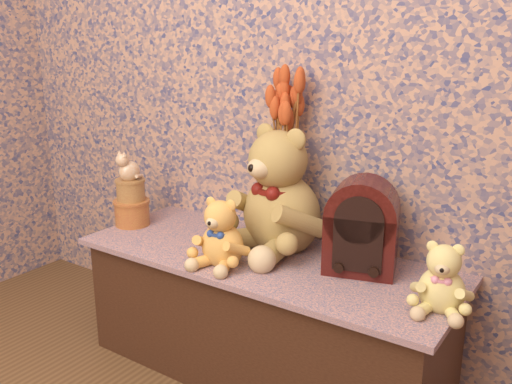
% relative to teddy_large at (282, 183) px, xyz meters
% --- Properties ---
extents(display_shelf, '(1.33, 0.51, 0.45)m').
position_rel_teddy_large_xyz_m(display_shelf, '(-0.00, -0.11, -0.46)').
color(display_shelf, '#384873').
rests_on(display_shelf, ground).
extents(teddy_large, '(0.47, 0.52, 0.47)m').
position_rel_teddy_large_xyz_m(teddy_large, '(0.00, 0.00, 0.00)').
color(teddy_large, '#AA8742').
rests_on(teddy_large, display_shelf).
extents(teddy_medium, '(0.21, 0.25, 0.24)m').
position_rel_teddy_large_xyz_m(teddy_medium, '(-0.08, -0.24, -0.11)').
color(teddy_medium, gold).
rests_on(teddy_medium, display_shelf).
extents(teddy_small, '(0.20, 0.23, 0.21)m').
position_rel_teddy_large_xyz_m(teddy_small, '(0.61, -0.15, -0.13)').
color(teddy_small, '#E2C86B').
rests_on(teddy_small, display_shelf).
extents(cathedral_radio, '(0.26, 0.22, 0.31)m').
position_rel_teddy_large_xyz_m(cathedral_radio, '(0.32, -0.03, -0.08)').
color(cathedral_radio, '#350C09').
rests_on(cathedral_radio, display_shelf).
extents(ceramic_vase, '(0.12, 0.12, 0.18)m').
position_rel_teddy_large_xyz_m(ceramic_vase, '(0.00, 0.03, -0.14)').
color(ceramic_vase, tan).
rests_on(ceramic_vase, display_shelf).
extents(dried_stalks, '(0.24, 0.24, 0.37)m').
position_rel_teddy_large_xyz_m(dried_stalks, '(0.00, 0.03, 0.14)').
color(dried_stalks, '#BD461E').
rests_on(dried_stalks, ceramic_vase).
extents(biscuit_tin_lower, '(0.18, 0.18, 0.10)m').
position_rel_teddy_large_xyz_m(biscuit_tin_lower, '(-0.62, -0.13, -0.19)').
color(biscuit_tin_lower, gold).
rests_on(biscuit_tin_lower, display_shelf).
extents(biscuit_tin_upper, '(0.11, 0.11, 0.09)m').
position_rel_teddy_large_xyz_m(biscuit_tin_upper, '(-0.62, -0.13, -0.09)').
color(biscuit_tin_upper, tan).
rests_on(biscuit_tin_upper, biscuit_tin_lower).
extents(cat_figurine, '(0.10, 0.11, 0.12)m').
position_rel_teddy_large_xyz_m(cat_figurine, '(-0.62, -0.13, 0.01)').
color(cat_figurine, silver).
rests_on(cat_figurine, biscuit_tin_upper).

